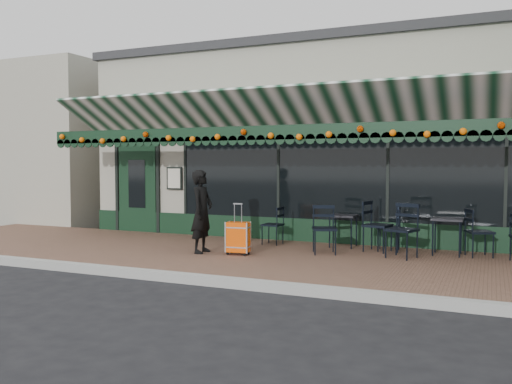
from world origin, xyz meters
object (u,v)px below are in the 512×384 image
at_px(woman, 202,212).
at_px(cafe_table_b, 343,218).
at_px(cafe_table_a, 447,222).
at_px(chair_b_left, 273,225).
at_px(chair_a_right, 479,232).
at_px(chair_b_right, 378,226).
at_px(chair_b_front, 324,229).
at_px(chair_a_left, 389,228).
at_px(suitcase, 238,238).
at_px(chair_a_front, 402,230).

height_order(woman, cafe_table_b, woman).
bearing_deg(cafe_table_a, chair_b_left, -178.84).
relative_size(cafe_table_a, chair_a_right, 0.77).
distance_m(cafe_table_a, chair_b_right, 1.28).
distance_m(woman, chair_a_right, 5.15).
distance_m(cafe_table_a, chair_b_front, 2.29).
bearing_deg(cafe_table_b, chair_a_left, -9.31).
relative_size(cafe_table_b, chair_a_left, 0.73).
relative_size(cafe_table_a, chair_b_front, 0.74).
relative_size(suitcase, chair_b_front, 1.03).
bearing_deg(cafe_table_b, chair_b_right, -22.91).
distance_m(cafe_table_a, chair_a_left, 1.09).
bearing_deg(chair_a_right, chair_b_left, 68.85).
height_order(chair_a_left, chair_b_right, chair_b_right).
xyz_separation_m(chair_a_left, chair_a_right, (1.64, -0.01, -0.00)).
height_order(woman, cafe_table_a, woman).
bearing_deg(cafe_table_a, suitcase, -156.59).
relative_size(suitcase, chair_b_left, 1.18).
bearing_deg(chair_a_left, chair_b_left, -92.47).
relative_size(chair_a_left, chair_a_front, 0.90).
xyz_separation_m(suitcase, chair_a_right, (4.14, 1.58, 0.13)).
bearing_deg(chair_a_front, cafe_table_a, 60.78).
distance_m(woman, chair_b_left, 1.80).
distance_m(suitcase, chair_a_front, 2.99).
bearing_deg(cafe_table_b, chair_b_left, -169.81).
distance_m(cafe_table_a, cafe_table_b, 2.04).
bearing_deg(chair_a_front, chair_b_front, -157.71).
distance_m(chair_a_left, chair_a_front, 0.80).
xyz_separation_m(chair_b_left, chair_b_front, (1.34, -0.72, 0.06)).
bearing_deg(woman, chair_b_right, -67.57).
bearing_deg(chair_a_left, chair_b_front, -56.87).
bearing_deg(woman, cafe_table_b, -55.25).
bearing_deg(chair_b_left, suitcase, -1.11).
height_order(chair_a_left, chair_a_right, chair_a_left).
height_order(suitcase, chair_a_right, suitcase).
xyz_separation_m(cafe_table_a, chair_a_right, (0.55, 0.03, -0.17)).
xyz_separation_m(chair_b_right, chair_b_front, (-0.87, -0.66, -0.03)).
height_order(chair_b_right, chair_b_front, chair_b_right).
xyz_separation_m(woman, chair_a_left, (3.24, 1.65, -0.34)).
height_order(woman, chair_b_right, woman).
bearing_deg(chair_a_left, chair_b_right, -53.38).
bearing_deg(chair_b_left, cafe_table_b, 103.01).
relative_size(cafe_table_a, chair_a_front, 0.69).
relative_size(chair_a_right, chair_b_left, 1.10).
bearing_deg(chair_b_right, cafe_table_a, -72.84).
bearing_deg(chair_a_left, cafe_table_b, -104.31).
bearing_deg(chair_b_left, woman, -25.45).
relative_size(woman, cafe_table_b, 2.40).
height_order(cafe_table_b, chair_a_left, chair_a_left).
height_order(suitcase, chair_b_left, suitcase).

